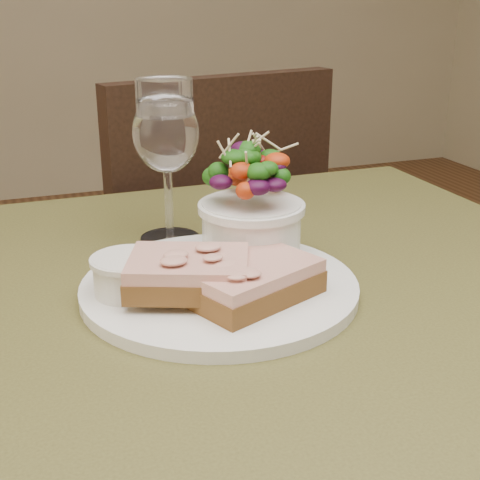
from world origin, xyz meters
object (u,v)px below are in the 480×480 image
object	(u,v)px
sandwich_front	(248,279)
sandwich_back	(189,273)
wine_glass	(166,138)
dinner_plate	(220,287)
salad_bowl	(251,204)
cafe_table	(257,387)
ramekin	(129,273)
chair_far	(185,358)

from	to	relation	value
sandwich_front	sandwich_back	bearing A→B (deg)	139.16
wine_glass	sandwich_back	bearing A→B (deg)	-98.95
dinner_plate	sandwich_back	bearing A→B (deg)	-149.77
sandwich_back	salad_bowl	size ratio (longest dim) A/B	1.05
cafe_table	ramekin	size ratio (longest dim) A/B	12.22
ramekin	cafe_table	bearing A→B (deg)	-14.26
sandwich_front	dinner_plate	bearing A→B (deg)	88.89
cafe_table	wine_glass	distance (m)	0.29
salad_bowl	sandwich_back	bearing A→B (deg)	-141.90
ramekin	wine_glass	bearing A→B (deg)	62.79
chair_far	dinner_plate	xyz separation A→B (m)	(-0.13, -0.64, 0.46)
salad_bowl	chair_far	bearing A→B (deg)	82.19
ramekin	chair_far	bearing A→B (deg)	70.78
dinner_plate	sandwich_front	size ratio (longest dim) A/B	1.86
sandwich_back	ramekin	world-z (taller)	sandwich_back
sandwich_front	cafe_table	bearing A→B (deg)	21.23
cafe_table	dinner_plate	world-z (taller)	dinner_plate
chair_far	sandwich_front	world-z (taller)	chair_far
salad_bowl	dinner_plate	bearing A→B (deg)	-137.16
dinner_plate	salad_bowl	distance (m)	0.10
dinner_plate	sandwich_front	xyz separation A→B (m)	(0.02, -0.04, 0.02)
sandwich_back	wine_glass	size ratio (longest dim) A/B	0.76
cafe_table	salad_bowl	bearing A→B (deg)	73.53
chair_far	sandwich_back	xyz separation A→B (m)	(-0.17, -0.66, 0.49)
ramekin	wine_glass	distance (m)	0.20
chair_far	ramekin	bearing A→B (deg)	58.83
cafe_table	ramekin	bearing A→B (deg)	165.74
cafe_table	sandwich_front	distance (m)	0.13
cafe_table	chair_far	distance (m)	0.76
sandwich_front	ramekin	distance (m)	0.11
cafe_table	dinner_plate	bearing A→B (deg)	141.92
cafe_table	wine_glass	bearing A→B (deg)	101.96
dinner_plate	wine_glass	size ratio (longest dim) A/B	1.55
sandwich_back	ramekin	bearing A→B (deg)	173.25
ramekin	wine_glass	xyz separation A→B (m)	(0.08, 0.15, 0.09)
sandwich_front	ramekin	bearing A→B (deg)	133.88
chair_far	ramekin	world-z (taller)	chair_far
chair_far	sandwich_back	size ratio (longest dim) A/B	6.75
wine_glass	salad_bowl	bearing A→B (deg)	-61.66
wine_glass	chair_far	bearing A→B (deg)	73.55
chair_far	dinner_plate	distance (m)	0.80
cafe_table	dinner_plate	distance (m)	0.11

